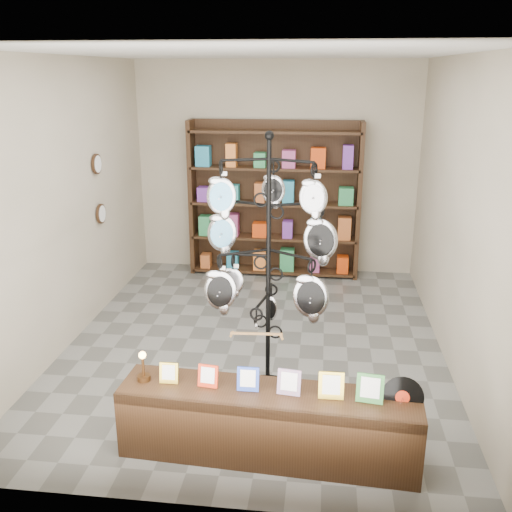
{
  "coord_description": "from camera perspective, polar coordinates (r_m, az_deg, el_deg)",
  "views": [
    {
      "loc": [
        0.69,
        -5.62,
        2.85
      ],
      "look_at": [
        0.13,
        -1.0,
        1.33
      ],
      "focal_mm": 40.0,
      "sensor_mm": 36.0,
      "label": 1
    }
  ],
  "objects": [
    {
      "name": "room_envelope",
      "position": [
        5.75,
        -0.12,
        8.1
      ],
      "size": [
        5.0,
        5.0,
        5.0
      ],
      "color": "#BCAE97",
      "rests_on": "ground"
    },
    {
      "name": "ground",
      "position": [
        6.34,
        -0.11,
        -8.62
      ],
      "size": [
        5.0,
        5.0,
        0.0
      ],
      "primitive_type": "plane",
      "color": "slate",
      "rests_on": "ground"
    },
    {
      "name": "display_tree",
      "position": [
        4.89,
        1.25,
        0.59
      ],
      "size": [
        1.22,
        1.02,
        2.39
      ],
      "rotation": [
        0.0,
        0.0,
        -0.02
      ],
      "color": "black",
      "rests_on": "ground"
    },
    {
      "name": "front_shelf",
      "position": [
        4.53,
        1.23,
        -16.4
      ],
      "size": [
        2.29,
        0.59,
        0.8
      ],
      "rotation": [
        0.0,
        0.0,
        -0.06
      ],
      "color": "black",
      "rests_on": "ground"
    },
    {
      "name": "back_shelving",
      "position": [
        8.15,
        1.85,
        5.18
      ],
      "size": [
        2.42,
        0.36,
        2.2
      ],
      "color": "black",
      "rests_on": "ground"
    },
    {
      "name": "wall_clocks",
      "position": [
        7.08,
        -15.44,
        6.46
      ],
      "size": [
        0.03,
        0.24,
        0.84
      ],
      "color": "black",
      "rests_on": "ground"
    }
  ]
}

